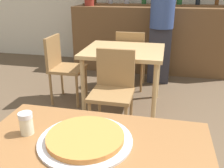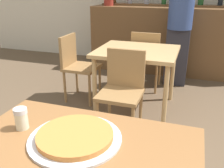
{
  "view_description": "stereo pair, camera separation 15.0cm",
  "coord_description": "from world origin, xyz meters",
  "px_view_note": "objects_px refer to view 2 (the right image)",
  "views": [
    {
      "loc": [
        0.28,
        -0.82,
        1.4
      ],
      "look_at": [
        -0.02,
        0.55,
        0.85
      ],
      "focal_mm": 40.0,
      "sensor_mm": 36.0,
      "label": 1
    },
    {
      "loc": [
        0.43,
        -0.78,
        1.4
      ],
      "look_at": [
        -0.02,
        0.55,
        0.85
      ],
      "focal_mm": 40.0,
      "sensor_mm": 36.0,
      "label": 2
    }
  ],
  "objects_px": {
    "chair_far_side_left": "(77,63)",
    "chair_far_side_front": "(123,86)",
    "cheese_shaker": "(21,118)",
    "person_standing": "(180,21)",
    "pizza_tray": "(75,137)",
    "chair_far_side_back": "(146,56)"
  },
  "relations": [
    {
      "from": "pizza_tray",
      "to": "person_standing",
      "type": "xyz_separation_m",
      "value": [
        0.23,
        2.82,
        0.18
      ]
    },
    {
      "from": "chair_far_side_front",
      "to": "chair_far_side_back",
      "type": "height_order",
      "value": "same"
    },
    {
      "from": "person_standing",
      "to": "chair_far_side_left",
      "type": "bearing_deg",
      "value": -140.7
    },
    {
      "from": "chair_far_side_left",
      "to": "chair_far_side_back",
      "type": "bearing_deg",
      "value": -53.36
    },
    {
      "from": "cheese_shaker",
      "to": "pizza_tray",
      "type": "bearing_deg",
      "value": -1.31
    },
    {
      "from": "chair_far_side_left",
      "to": "cheese_shaker",
      "type": "relative_size",
      "value": 7.73
    },
    {
      "from": "cheese_shaker",
      "to": "chair_far_side_left",
      "type": "bearing_deg",
      "value": 108.9
    },
    {
      "from": "chair_far_side_left",
      "to": "pizza_tray",
      "type": "bearing_deg",
      "value": -153.61
    },
    {
      "from": "person_standing",
      "to": "chair_far_side_front",
      "type": "bearing_deg",
      "value": -104.04
    },
    {
      "from": "chair_far_side_front",
      "to": "chair_far_side_back",
      "type": "xyz_separation_m",
      "value": [
        -0.0,
        1.16,
        0.0
      ]
    },
    {
      "from": "chair_far_side_back",
      "to": "cheese_shaker",
      "type": "xyz_separation_m",
      "value": [
        -0.14,
        -2.44,
        0.31
      ]
    },
    {
      "from": "chair_far_side_back",
      "to": "cheese_shaker",
      "type": "distance_m",
      "value": 2.47
    },
    {
      "from": "chair_far_side_front",
      "to": "cheese_shaker",
      "type": "bearing_deg",
      "value": -96.13
    },
    {
      "from": "chair_far_side_front",
      "to": "chair_far_side_left",
      "type": "height_order",
      "value": "same"
    },
    {
      "from": "cheese_shaker",
      "to": "person_standing",
      "type": "height_order",
      "value": "person_standing"
    },
    {
      "from": "chair_far_side_front",
      "to": "chair_far_side_left",
      "type": "relative_size",
      "value": 1.0
    },
    {
      "from": "pizza_tray",
      "to": "cheese_shaker",
      "type": "xyz_separation_m",
      "value": [
        -0.29,
        0.01,
        0.04
      ]
    },
    {
      "from": "cheese_shaker",
      "to": "person_standing",
      "type": "distance_m",
      "value": 2.87
    },
    {
      "from": "cheese_shaker",
      "to": "person_standing",
      "type": "xyz_separation_m",
      "value": [
        0.52,
        2.81,
        0.14
      ]
    },
    {
      "from": "chair_far_side_left",
      "to": "chair_far_side_front",
      "type": "bearing_deg",
      "value": -126.64
    },
    {
      "from": "pizza_tray",
      "to": "chair_far_side_left",
      "type": "bearing_deg",
      "value": 116.39
    },
    {
      "from": "chair_far_side_left",
      "to": "person_standing",
      "type": "xyz_separation_m",
      "value": [
        1.16,
        0.95,
        0.45
      ]
    }
  ]
}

